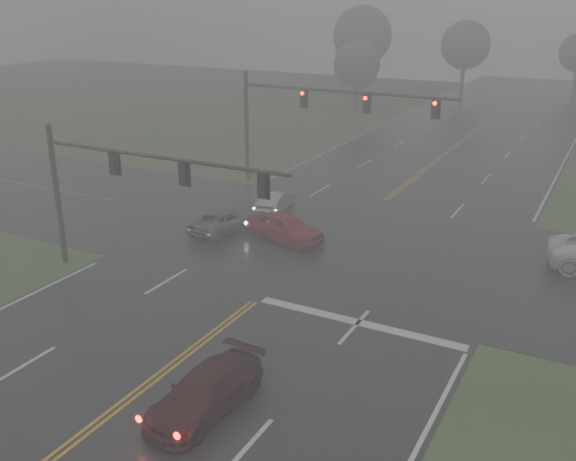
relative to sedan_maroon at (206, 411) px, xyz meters
The scene contains 12 objects.
main_road 13.25m from the sedan_maroon, 100.84° to the left, with size 18.00×160.00×0.02m, color black.
cross_street 15.22m from the sedan_maroon, 99.43° to the left, with size 120.00×14.00×0.02m, color black.
stop_bar 7.68m from the sedan_maroon, 74.84° to the left, with size 8.50×0.50×0.01m, color silver.
sedan_maroon is the anchor object (origin of this frame).
sedan_red 14.66m from the sedan_maroon, 108.65° to the left, with size 1.74×4.32×1.47m, color maroon.
sedan_silver 19.55m from the sedan_maroon, 112.68° to the left, with size 1.29×3.69×1.22m, color gray.
car_grey 16.04m from the sedan_maroon, 121.27° to the left, with size 2.02×4.39×1.22m, color #4D5054.
signal_gantry_near 11.98m from the sedan_maroon, 143.54° to the left, with size 12.31×0.29×6.59m.
signal_gantry_far 25.27m from the sedan_maroon, 109.32° to the left, with size 14.35×0.37×7.30m.
tree_nw_a 56.57m from the sedan_maroon, 107.66° to the left, with size 5.11×5.11×7.51m.
tree_n_mid 73.47m from the sedan_maroon, 97.73° to the left, with size 6.22×6.22×9.14m.
tree_nw_b 69.86m from the sedan_maroon, 107.98° to the left, with size 7.45×7.45×10.94m.
Camera 1 is at (12.46, -6.47, 11.97)m, focal length 40.00 mm.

